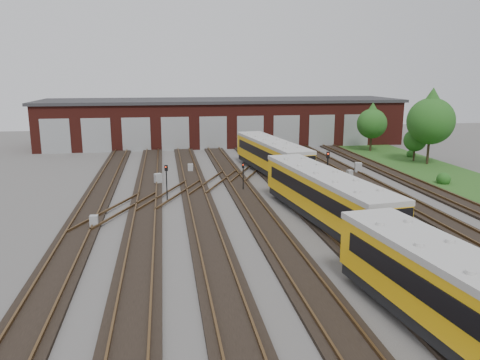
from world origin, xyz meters
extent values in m
plane|color=#43413F|center=(0.00, 0.00, 0.00)|extent=(120.00, 120.00, 0.00)
cube|color=black|center=(-14.00, 0.00, 0.09)|extent=(2.40, 70.00, 0.18)
cube|color=brown|center=(-14.72, 0.00, 0.26)|extent=(0.10, 70.00, 0.15)
cube|color=brown|center=(-13.28, 0.00, 0.26)|extent=(0.10, 70.00, 0.15)
cube|color=black|center=(-10.00, 0.00, 0.09)|extent=(2.40, 70.00, 0.18)
cube|color=brown|center=(-10.72, 0.00, 0.26)|extent=(0.10, 70.00, 0.15)
cube|color=brown|center=(-9.28, 0.00, 0.26)|extent=(0.10, 70.00, 0.15)
cube|color=black|center=(-6.00, 0.00, 0.09)|extent=(2.40, 70.00, 0.18)
cube|color=brown|center=(-6.72, 0.00, 0.26)|extent=(0.10, 70.00, 0.15)
cube|color=brown|center=(-5.28, 0.00, 0.26)|extent=(0.10, 70.00, 0.15)
cube|color=black|center=(-2.00, 0.00, 0.09)|extent=(2.40, 70.00, 0.18)
cube|color=brown|center=(-2.72, 0.00, 0.26)|extent=(0.10, 70.00, 0.15)
cube|color=brown|center=(-1.28, 0.00, 0.26)|extent=(0.10, 70.00, 0.15)
cube|color=black|center=(2.00, 0.00, 0.09)|extent=(2.40, 70.00, 0.18)
cube|color=brown|center=(1.28, 0.00, 0.26)|extent=(0.10, 70.00, 0.15)
cube|color=brown|center=(2.72, 0.00, 0.26)|extent=(0.10, 70.00, 0.15)
cube|color=black|center=(6.00, 0.00, 0.09)|extent=(2.40, 70.00, 0.18)
cube|color=brown|center=(5.28, 0.00, 0.26)|extent=(0.10, 70.00, 0.15)
cube|color=brown|center=(6.72, 0.00, 0.26)|extent=(0.10, 70.00, 0.15)
cube|color=black|center=(10.00, 0.00, 0.09)|extent=(2.40, 70.00, 0.18)
cube|color=brown|center=(9.28, 0.00, 0.26)|extent=(0.10, 70.00, 0.15)
cube|color=brown|center=(10.72, 0.00, 0.26)|extent=(0.10, 70.00, 0.15)
cube|color=brown|center=(-8.00, 10.00, 0.26)|extent=(5.40, 9.62, 0.15)
cube|color=brown|center=(-4.00, 14.00, 0.26)|extent=(5.40, 9.62, 0.15)
cube|color=brown|center=(0.00, 18.00, 0.26)|extent=(5.40, 9.62, 0.15)
cube|color=brown|center=(-12.00, 6.00, 0.26)|extent=(5.40, 9.62, 0.15)
cube|color=brown|center=(4.00, 22.00, 0.26)|extent=(5.40, 9.62, 0.15)
cube|color=#4C1813|center=(0.00, 40.00, 3.00)|extent=(50.00, 12.00, 6.00)
cube|color=#2C2B2E|center=(0.00, 40.00, 6.15)|extent=(51.00, 12.50, 0.40)
cube|color=#939698|center=(-22.00, 33.98, 2.20)|extent=(3.60, 0.12, 4.40)
cube|color=#939698|center=(-17.00, 33.98, 2.20)|extent=(3.60, 0.12, 4.40)
cube|color=#939698|center=(-12.00, 33.98, 2.20)|extent=(3.60, 0.12, 4.40)
cube|color=#939698|center=(-7.00, 33.98, 2.20)|extent=(3.60, 0.12, 4.40)
cube|color=#939698|center=(-2.00, 33.98, 2.20)|extent=(3.60, 0.12, 4.40)
cube|color=#939698|center=(3.00, 33.98, 2.20)|extent=(3.60, 0.12, 4.40)
cube|color=#939698|center=(8.00, 33.98, 2.20)|extent=(3.60, 0.12, 4.40)
cube|color=#939698|center=(13.00, 33.98, 2.20)|extent=(3.60, 0.12, 4.40)
cube|color=#939698|center=(18.00, 33.98, 2.20)|extent=(3.60, 0.12, 4.40)
cube|color=#214B19|center=(19.00, 10.00, 0.03)|extent=(8.00, 55.00, 0.05)
cube|color=black|center=(2.00, -14.73, 0.63)|extent=(4.15, 15.31, 0.61)
cube|color=black|center=(0.68, -14.89, 2.30)|extent=(1.68, 13.23, 0.86)
cube|color=black|center=(2.00, 1.27, 0.63)|extent=(4.15, 15.31, 0.61)
cube|color=yellow|center=(2.00, 1.27, 2.05)|extent=(4.45, 15.35, 2.22)
cube|color=#B4B3AF|center=(2.00, 1.27, 3.31)|extent=(4.55, 15.36, 0.30)
cube|color=black|center=(0.68, 1.11, 2.30)|extent=(1.68, 13.23, 0.86)
cube|color=black|center=(3.32, 1.43, 2.30)|extent=(1.68, 13.23, 0.86)
cube|color=black|center=(2.00, 17.27, 0.63)|extent=(4.15, 15.31, 0.61)
cube|color=yellow|center=(2.00, 17.27, 2.05)|extent=(4.45, 15.35, 2.22)
cube|color=#B4B3AF|center=(2.00, 17.27, 3.31)|extent=(4.55, 15.36, 0.30)
cube|color=black|center=(0.68, 17.11, 2.30)|extent=(1.68, 13.23, 0.86)
cube|color=black|center=(3.32, 17.43, 2.30)|extent=(1.68, 13.23, 0.86)
cylinder|color=black|center=(-8.39, 8.64, 1.23)|extent=(0.09, 0.09, 2.45)
cube|color=black|center=(-8.39, 8.64, 2.68)|extent=(0.27, 0.22, 0.46)
sphere|color=red|center=(-8.39, 8.54, 2.77)|extent=(0.11, 0.11, 0.11)
cylinder|color=black|center=(-1.90, 10.85, 1.02)|extent=(0.09, 0.09, 2.03)
cube|color=black|center=(-1.90, 10.85, 2.24)|extent=(0.24, 0.17, 0.43)
sphere|color=red|center=(-1.90, 10.76, 2.33)|extent=(0.10, 0.10, 0.10)
cylinder|color=black|center=(4.79, 8.58, 1.55)|extent=(0.11, 0.11, 3.10)
cube|color=black|center=(4.79, 8.58, 3.37)|extent=(0.30, 0.23, 0.53)
sphere|color=red|center=(4.79, 8.47, 3.47)|extent=(0.13, 0.13, 0.13)
cylinder|color=black|center=(3.37, 5.14, 1.13)|extent=(0.09, 0.09, 2.26)
cube|color=black|center=(3.37, 5.14, 2.48)|extent=(0.26, 0.22, 0.46)
sphere|color=red|center=(3.37, 5.05, 2.58)|extent=(0.11, 0.11, 0.11)
cube|color=#95989A|center=(-13.18, 2.63, 0.44)|extent=(0.53, 0.44, 0.87)
cube|color=#95989A|center=(-5.91, 19.49, 0.44)|extent=(0.57, 0.49, 0.88)
cube|color=#95989A|center=(-9.15, 14.55, 0.51)|extent=(0.76, 0.71, 1.02)
cube|color=#95989A|center=(9.01, 13.96, 0.43)|extent=(0.61, 0.55, 0.87)
cube|color=#95989A|center=(10.82, 16.21, 0.56)|extent=(0.77, 0.69, 1.12)
cylinder|color=black|center=(18.09, 29.24, 0.98)|extent=(0.26, 0.26, 1.97)
sphere|color=#1F4C15|center=(18.09, 29.24, 3.61)|extent=(3.82, 3.82, 3.82)
cone|color=#1F4C15|center=(18.09, 29.24, 4.97)|extent=(3.28, 3.28, 2.73)
cylinder|color=black|center=(20.02, 21.77, 0.66)|extent=(0.21, 0.21, 1.32)
sphere|color=#1F4C15|center=(20.02, 21.77, 2.43)|extent=(2.58, 2.58, 2.58)
cone|color=#1F4C15|center=(20.02, 21.77, 3.35)|extent=(2.21, 2.21, 1.84)
cylinder|color=black|center=(20.48, 19.69, 1.31)|extent=(0.27, 0.27, 2.62)
sphere|color=#1F4C15|center=(20.48, 19.69, 4.81)|extent=(5.10, 5.10, 5.10)
cone|color=#1F4C15|center=(20.48, 19.69, 6.63)|extent=(4.37, 4.37, 3.65)
sphere|color=#1F4C15|center=(16.71, 10.60, 0.63)|extent=(1.25, 1.25, 1.25)
sphere|color=#1F4C15|center=(21.04, 24.22, 0.52)|extent=(1.05, 1.05, 1.05)
camera|label=1|loc=(-8.46, -27.64, 9.85)|focal=35.00mm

